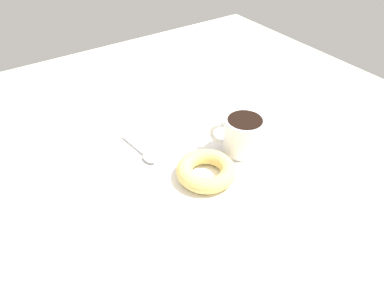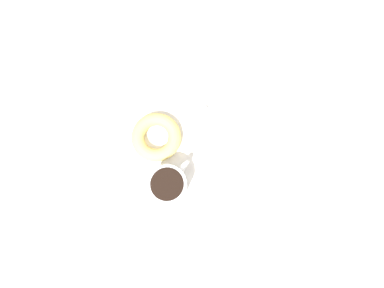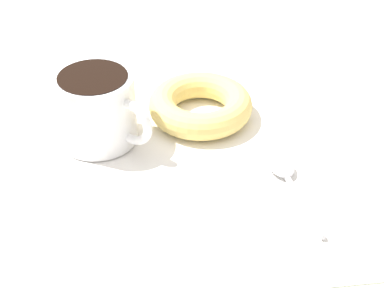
{
  "view_description": "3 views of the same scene",
  "coord_description": "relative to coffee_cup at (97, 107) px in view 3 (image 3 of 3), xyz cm",
  "views": [
    {
      "loc": [
        -34.03,
        -48.86,
        48.51
      ],
      "look_at": [
        -0.81,
        0.19,
        2.3
      ],
      "focal_mm": 35.0,
      "sensor_mm": 36.0,
      "label": 1
    },
    {
      "loc": [
        13.69,
        -0.35,
        83.89
      ],
      "look_at": [
        -0.81,
        0.19,
        2.3
      ],
      "focal_mm": 35.0,
      "sensor_mm": 36.0,
      "label": 2
    },
    {
      "loc": [
        6.03,
        49.69,
        39.24
      ],
      "look_at": [
        -0.81,
        0.19,
        2.3
      ],
      "focal_mm": 60.0,
      "sensor_mm": 36.0,
      "label": 3
    }
  ],
  "objects": [
    {
      "name": "ground_plane",
      "position": [
        -8.1,
        4.77,
        -5.11
      ],
      "size": [
        120.0,
        120.0,
        2.0
      ],
      "primitive_type": "cube",
      "color": "beige"
    },
    {
      "name": "napkin",
      "position": [
        -8.9,
        4.97,
        -3.96
      ],
      "size": [
        35.45,
        35.45,
        0.3
      ],
      "primitive_type": "cube",
      "rotation": [
        0.0,
        0.0,
        -0.01
      ],
      "color": "white",
      "rests_on": "ground_plane"
    },
    {
      "name": "coffee_cup",
      "position": [
        0.0,
        0.0,
        0.0
      ],
      "size": [
        9.55,
        8.96,
        7.35
      ],
      "color": "white",
      "rests_on": "napkin"
    },
    {
      "name": "donut",
      "position": [
        -10.87,
        -2.61,
        -2.35
      ],
      "size": [
        11.17,
        11.17,
        2.93
      ],
      "primitive_type": "torus",
      "color": "#E5C66B",
      "rests_on": "napkin"
    },
    {
      "name": "spoon",
      "position": [
        -17.42,
        9.01,
        -3.41
      ],
      "size": [
        2.91,
        11.79,
        0.9
      ],
      "color": "silver",
      "rests_on": "napkin"
    }
  ]
}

